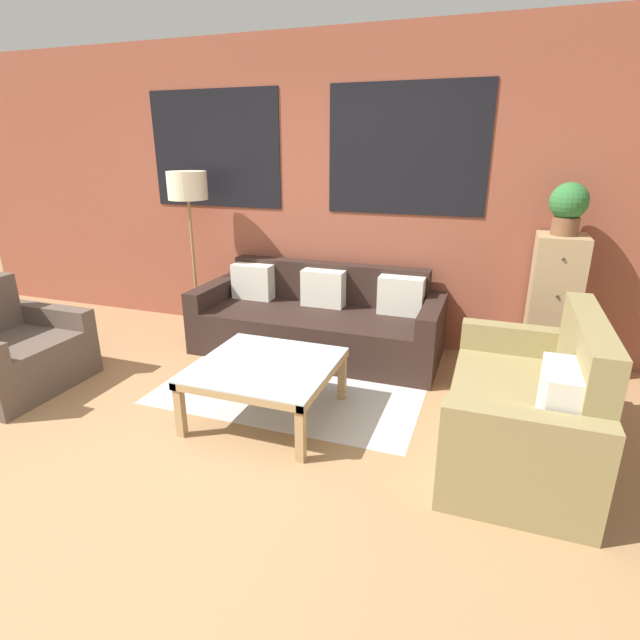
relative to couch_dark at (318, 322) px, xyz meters
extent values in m
plane|color=#9E754C|center=(-0.29, -1.95, -0.28)|extent=(16.00, 16.00, 0.00)
cube|color=brown|center=(-0.29, 0.49, 1.12)|extent=(8.40, 0.08, 2.80)
cube|color=black|center=(-1.24, 0.44, 1.52)|extent=(1.40, 0.01, 1.10)
cube|color=black|center=(0.66, 0.44, 1.52)|extent=(1.40, 0.01, 1.10)
cube|color=#BCB7B2|center=(0.07, -0.71, -0.28)|extent=(2.05, 1.46, 0.00)
cube|color=black|center=(0.00, -0.13, -0.08)|extent=(1.93, 0.72, 0.40)
cube|color=black|center=(0.00, 0.31, 0.11)|extent=(1.93, 0.16, 0.78)
cube|color=black|center=(-1.04, -0.05, 0.01)|extent=(0.16, 0.88, 0.58)
cube|color=black|center=(1.04, -0.05, 0.01)|extent=(0.16, 0.88, 0.58)
cube|color=beige|center=(-0.73, 0.15, 0.29)|extent=(0.40, 0.16, 0.34)
cube|color=beige|center=(0.00, 0.15, 0.29)|extent=(0.40, 0.16, 0.34)
cube|color=beige|center=(0.73, 0.15, 0.29)|extent=(0.40, 0.16, 0.34)
cube|color=olive|center=(1.63, -1.15, -0.07)|extent=(0.64, 1.16, 0.42)
cube|color=olive|center=(2.03, -1.15, 0.18)|extent=(0.16, 1.16, 0.92)
cube|color=olive|center=(1.71, -0.50, 0.03)|extent=(0.80, 0.14, 0.62)
cube|color=olive|center=(1.71, -1.80, 0.03)|extent=(0.80, 0.14, 0.62)
cube|color=beige|center=(1.87, -1.51, 0.31)|extent=(0.16, 0.40, 0.34)
cube|color=brown|center=(-1.91, -1.51, -0.08)|extent=(0.64, 0.66, 0.40)
cube|color=brown|center=(-1.99, -1.11, 0.00)|extent=(0.80, 0.14, 0.56)
cube|color=silver|center=(0.07, -1.27, 0.12)|extent=(0.93, 0.93, 0.01)
cube|color=tan|center=(0.07, -1.70, 0.09)|extent=(0.93, 0.05, 0.05)
cube|color=tan|center=(0.07, -0.83, 0.09)|extent=(0.93, 0.05, 0.05)
cube|color=tan|center=(-0.37, -1.27, 0.09)|extent=(0.05, 0.93, 0.05)
cube|color=tan|center=(0.51, -1.27, 0.09)|extent=(0.05, 0.93, 0.05)
cube|color=tan|center=(-0.36, -1.69, -0.08)|extent=(0.05, 0.06, 0.40)
cube|color=tan|center=(0.50, -1.69, -0.08)|extent=(0.05, 0.06, 0.40)
cube|color=tan|center=(-0.36, -0.84, -0.08)|extent=(0.05, 0.06, 0.40)
cube|color=tan|center=(0.50, -0.84, -0.08)|extent=(0.05, 0.06, 0.40)
cylinder|color=olive|center=(-1.35, 0.08, -0.27)|extent=(0.28, 0.28, 0.02)
cylinder|color=olive|center=(-1.35, 0.08, 0.40)|extent=(0.03, 0.03, 1.33)
cylinder|color=beige|center=(-1.35, 0.08, 1.19)|extent=(0.38, 0.38, 0.26)
cube|color=tan|center=(1.97, 0.20, 0.30)|extent=(0.38, 0.41, 1.17)
sphere|color=#38332D|center=(1.97, -0.01, 0.74)|extent=(0.02, 0.02, 0.02)
sphere|color=#38332D|center=(1.97, -0.01, 0.45)|extent=(0.02, 0.02, 0.02)
sphere|color=#38332D|center=(1.97, -0.01, 0.16)|extent=(0.02, 0.02, 0.02)
sphere|color=#38332D|center=(1.97, -0.01, -0.14)|extent=(0.02, 0.02, 0.02)
cylinder|color=brown|center=(1.97, 0.20, 0.96)|extent=(0.20, 0.20, 0.14)
sphere|color=#2D6B33|center=(1.97, 0.20, 1.15)|extent=(0.29, 0.29, 0.29)
camera|label=1|loc=(1.48, -4.11, 1.54)|focal=28.00mm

